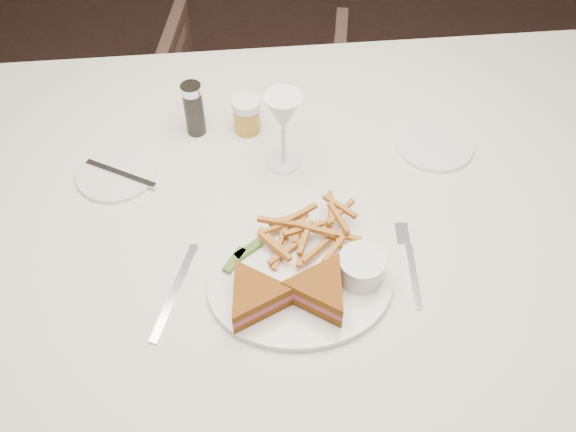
{
  "coord_description": "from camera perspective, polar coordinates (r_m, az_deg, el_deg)",
  "views": [
    {
      "loc": [
        -0.45,
        -0.94,
        1.69
      ],
      "look_at": [
        -0.35,
        -0.23,
        0.8
      ],
      "focal_mm": 40.0,
      "sensor_mm": 36.0,
      "label": 1
    }
  ],
  "objects": [
    {
      "name": "ground",
      "position": [
        1.99,
        9.16,
        -8.4
      ],
      "size": [
        5.0,
        5.0,
        0.0
      ],
      "primitive_type": "plane",
      "color": "black",
      "rests_on": "ground"
    },
    {
      "name": "table",
      "position": [
        1.53,
        -0.27,
        -8.62
      ],
      "size": [
        1.59,
        1.11,
        0.75
      ],
      "primitive_type": "cube",
      "rotation": [
        0.0,
        0.0,
        -0.05
      ],
      "color": "silver",
      "rests_on": "ground"
    },
    {
      "name": "chair_far",
      "position": [
        2.11,
        -3.13,
        9.25
      ],
      "size": [
        0.68,
        0.65,
        0.59
      ],
      "primitive_type": "imported",
      "rotation": [
        0.0,
        0.0,
        2.9
      ],
      "color": "#4B352E",
      "rests_on": "ground"
    },
    {
      "name": "table_setting",
      "position": [
        1.15,
        0.28,
        -0.89
      ],
      "size": [
        0.81,
        0.61,
        0.18
      ],
      "color": "white",
      "rests_on": "table"
    }
  ]
}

